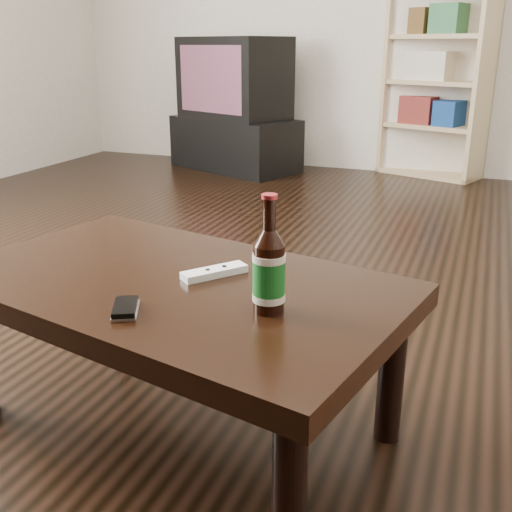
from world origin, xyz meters
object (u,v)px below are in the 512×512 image
(tv, at_px, (234,78))
(beer_bottle, at_px, (269,272))
(coffee_table, at_px, (174,299))
(tv_stand, at_px, (235,144))
(remote, at_px, (214,272))
(bookshelf, at_px, (438,78))
(phone, at_px, (125,308))

(tv, bearing_deg, beer_bottle, -43.20)
(coffee_table, bearing_deg, tv, 110.58)
(tv_stand, height_order, coffee_table, coffee_table)
(remote, bearing_deg, tv, 149.93)
(tv_stand, xyz_separation_m, remote, (1.35, -3.30, 0.23))
(tv_stand, height_order, tv, tv)
(tv, bearing_deg, bookshelf, 36.32)
(tv_stand, relative_size, beer_bottle, 3.98)
(tv, xyz_separation_m, remote, (1.35, -3.30, -0.29))
(tv_stand, bearing_deg, beer_bottle, -43.22)
(tv_stand, relative_size, coffee_table, 0.83)
(tv_stand, xyz_separation_m, coffee_table, (1.26, -3.35, 0.16))
(tv_stand, bearing_deg, coffee_table, -46.83)
(tv, bearing_deg, remote, -45.17)
(tv, distance_m, phone, 3.79)
(tv, distance_m, remote, 3.57)
(coffee_table, distance_m, beer_bottle, 0.34)
(tv, height_order, beer_bottle, tv)
(tv, distance_m, bookshelf, 1.59)
(phone, bearing_deg, tv, 82.44)
(coffee_table, relative_size, beer_bottle, 4.77)
(tv_stand, bearing_deg, tv, -90.00)
(coffee_table, height_order, remote, remote)
(bookshelf, relative_size, remote, 8.65)
(bookshelf, bearing_deg, phone, -73.45)
(beer_bottle, relative_size, phone, 2.25)
(beer_bottle, bearing_deg, phone, -157.78)
(tv, bearing_deg, phone, -47.98)
(coffee_table, distance_m, remote, 0.12)
(tv_stand, xyz_separation_m, tv, (-0.00, -0.00, 0.52))
(tv_stand, distance_m, phone, 3.79)
(phone, xyz_separation_m, remote, (0.09, 0.27, 0.00))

